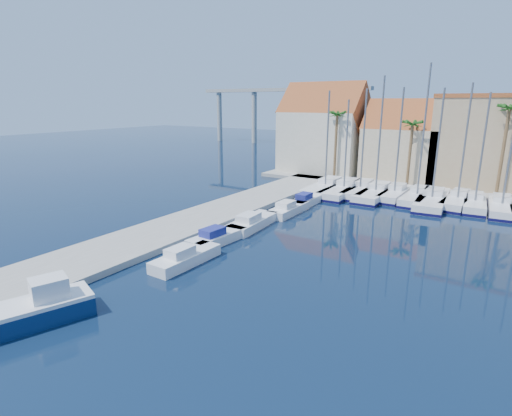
{
  "coord_description": "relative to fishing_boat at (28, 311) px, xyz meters",
  "views": [
    {
      "loc": [
        15.33,
        -10.95,
        11.06
      ],
      "look_at": [
        -1.16,
        14.28,
        3.0
      ],
      "focal_mm": 28.0,
      "sensor_mm": 36.0,
      "label": 1
    }
  ],
  "objects": [
    {
      "name": "ground",
      "position": [
        4.35,
        2.06,
        -0.75
      ],
      "size": [
        260.0,
        260.0,
        0.0
      ],
      "primitive_type": "plane",
      "color": "black",
      "rests_on": "ground"
    },
    {
      "name": "motorboat_west_3",
      "position": [
        1.02,
        25.63,
        -0.25
      ],
      "size": [
        1.89,
        5.87,
        1.4
      ],
      "rotation": [
        0.0,
        0.0,
        0.0
      ],
      "color": "white",
      "rests_on": "ground"
    },
    {
      "name": "building_0",
      "position": [
        -5.65,
        49.06,
        5.77
      ],
      "size": [
        12.3,
        9.0,
        13.5
      ],
      "color": "beige",
      "rests_on": "shore_north"
    },
    {
      "name": "motorboat_west_0",
      "position": [
        1.25,
        10.22,
        -0.25
      ],
      "size": [
        1.89,
        5.6,
        1.4
      ],
      "rotation": [
        0.0,
        0.0,
        -0.02
      ],
      "color": "white",
      "rests_on": "ground"
    },
    {
      "name": "sailboat_6",
      "position": [
        12.57,
        37.75,
        -0.18
      ],
      "size": [
        3.62,
        11.04,
        12.43
      ],
      "rotation": [
        0.0,
        0.0,
        0.07
      ],
      "color": "white",
      "rests_on": "ground"
    },
    {
      "name": "sailboat_0",
      "position": [
        0.08,
        37.64,
        -0.19
      ],
      "size": [
        3.19,
        11.11,
        12.33
      ],
      "rotation": [
        0.0,
        0.0,
        0.02
      ],
      "color": "white",
      "rests_on": "ground"
    },
    {
      "name": "building_2",
      "position": [
        17.35,
        50.06,
        5.5
      ],
      "size": [
        14.2,
        10.2,
        11.5
      ],
      "color": "tan",
      "rests_on": "shore_north"
    },
    {
      "name": "quay_west",
      "position": [
        -4.65,
        15.56,
        -0.5
      ],
      "size": [
        6.0,
        77.0,
        0.5
      ],
      "primitive_type": "cube",
      "color": "gray",
      "rests_on": "ground"
    },
    {
      "name": "sailboat_7",
      "position": [
        15.03,
        38.88,
        -0.14
      ],
      "size": [
        3.0,
        8.98,
        12.94
      ],
      "rotation": [
        0.0,
        0.0,
        -0.08
      ],
      "color": "white",
      "rests_on": "ground"
    },
    {
      "name": "palm_0",
      "position": [
        -1.65,
        44.06,
        8.32
      ],
      "size": [
        2.6,
        2.6,
        10.15
      ],
      "color": "brown",
      "rests_on": "shore_north"
    },
    {
      "name": "motorboat_west_2",
      "position": [
        0.45,
        19.81,
        -0.25
      ],
      "size": [
        2.52,
        6.62,
        1.4
      ],
      "rotation": [
        0.0,
        0.0,
        0.07
      ],
      "color": "white",
      "rests_on": "ground"
    },
    {
      "name": "sailboat_4",
      "position": [
        8.37,
        38.49,
        -0.14
      ],
      "size": [
        2.32,
        8.54,
        12.59
      ],
      "rotation": [
        0.0,
        0.0,
        -0.01
      ],
      "color": "white",
      "rests_on": "ground"
    },
    {
      "name": "sailboat_2",
      "position": [
        4.26,
        38.49,
        -0.17
      ],
      "size": [
        3.13,
        10.04,
        12.52
      ],
      "rotation": [
        0.0,
        0.0,
        0.05
      ],
      "color": "white",
      "rests_on": "ground"
    },
    {
      "name": "sailboat_9",
      "position": [
        19.12,
        38.4,
        -0.16
      ],
      "size": [
        3.08,
        9.1,
        11.99
      ],
      "rotation": [
        0.0,
        0.0,
        0.08
      ],
      "color": "white",
      "rests_on": "ground"
    },
    {
      "name": "palm_1",
      "position": [
        8.35,
        44.06,
        7.38
      ],
      "size": [
        2.6,
        2.6,
        9.15
      ],
      "color": "brown",
      "rests_on": "shore_north"
    },
    {
      "name": "shore_north",
      "position": [
        14.35,
        50.06,
        -0.5
      ],
      "size": [
        54.0,
        16.0,
        0.5
      ],
      "primitive_type": "cube",
      "color": "gray",
      "rests_on": "ground"
    },
    {
      "name": "sailboat_5",
      "position": [
        10.93,
        38.28,
        -0.11
      ],
      "size": [
        2.47,
        8.96,
        14.98
      ],
      "rotation": [
        0.0,
        0.0,
        -0.01
      ],
      "color": "white",
      "rests_on": "ground"
    },
    {
      "name": "motorboat_west_1",
      "position": [
        0.42,
        14.81,
        -0.25
      ],
      "size": [
        2.18,
        5.63,
        1.4
      ],
      "rotation": [
        0.0,
        0.0,
        -0.08
      ],
      "color": "white",
      "rests_on": "ground"
    },
    {
      "name": "motorboat_west_4",
      "position": [
        0.92,
        29.87,
        -0.25
      ],
      "size": [
        1.76,
        5.48,
        1.4
      ],
      "rotation": [
        0.0,
        0.0,
        0.0
      ],
      "color": "white",
      "rests_on": "ground"
    },
    {
      "name": "building_1",
      "position": [
        6.35,
        49.06,
        4.54
      ],
      "size": [
        10.3,
        8.0,
        11.0
      ],
      "color": "tan",
      "rests_on": "shore_north"
    },
    {
      "name": "sailboat_3",
      "position": [
        6.37,
        37.92,
        -0.16
      ],
      "size": [
        2.82,
        10.66,
        13.84
      ],
      "rotation": [
        0.0,
        0.0,
        0.0
      ],
      "color": "white",
      "rests_on": "ground"
    },
    {
      "name": "sailboat_1",
      "position": [
        2.5,
        37.82,
        -0.2
      ],
      "size": [
        3.14,
        11.55,
        11.29
      ],
      "rotation": [
        0.0,
        0.0,
        -0.01
      ],
      "color": "white",
      "rests_on": "ground"
    },
    {
      "name": "viaduct",
      "position": [
        -34.72,
        84.06,
        9.49
      ],
      "size": [
        48.0,
        2.2,
        14.45
      ],
      "color": "#9E9E99",
      "rests_on": "ground"
    },
    {
      "name": "sailboat_8",
      "position": [
        16.68,
        38.37,
        -0.14
      ],
      "size": [
        2.82,
        8.22,
        11.98
      ],
      "rotation": [
        0.0,
        0.0,
        0.09
      ],
      "color": "white",
      "rests_on": "ground"
    },
    {
      "name": "fishing_boat",
      "position": [
        0.0,
        0.0,
        0.0
      ],
      "size": [
        4.21,
        6.84,
        2.27
      ],
      "rotation": [
        0.0,
        0.0,
        -0.34
      ],
      "color": "navy",
      "rests_on": "ground"
    },
    {
      "name": "palm_2",
      "position": [
        18.35,
        44.06,
        9.26
      ],
      "size": [
        2.6,
        2.6,
        11.15
      ],
      "color": "brown",
      "rests_on": "shore_north"
    }
  ]
}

